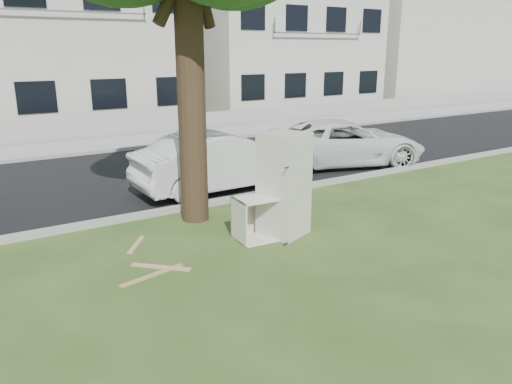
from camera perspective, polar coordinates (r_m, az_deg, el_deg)
ground at (r=9.02m, az=0.36°, el=-5.82°), size 120.00×120.00×0.00m
road at (r=14.21m, az=-12.77°, el=1.99°), size 120.00×7.00×0.01m
kerb_near at (r=11.04m, az=-6.49°, el=-1.77°), size 120.00×0.18×0.12m
kerb_far at (r=17.53m, az=-16.72°, el=4.32°), size 120.00×0.18×0.12m
sidewalk at (r=18.91m, az=-17.94°, el=5.05°), size 120.00×2.80×0.01m
low_wall at (r=20.38m, az=-19.18°, el=6.67°), size 120.00×0.15×0.70m
townhouse_center at (r=24.96m, az=-22.67°, el=15.71°), size 11.22×8.16×7.44m
townhouse_right at (r=29.58m, az=1.80°, el=16.16°), size 10.20×8.16×6.84m
filler_right at (r=39.47m, az=19.10°, el=14.97°), size 16.00×9.00×6.40m
fridge at (r=9.17m, az=3.22°, el=0.83°), size 1.00×0.97×1.91m
cabinet at (r=9.12m, az=0.82°, el=-2.90°), size 1.06×0.71×0.79m
plank_a at (r=7.93m, az=-11.80°, el=-9.29°), size 1.10×0.33×0.02m
plank_b at (r=8.17m, az=-10.80°, el=-8.42°), size 0.78×0.76×0.02m
plank_c at (r=9.16m, az=-13.51°, el=-5.85°), size 0.54×0.70×0.02m
car_center at (r=12.26m, az=-3.87°, el=3.58°), size 4.38×1.58×1.44m
car_right at (r=15.14m, az=9.94°, el=5.59°), size 5.31×3.63×1.35m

